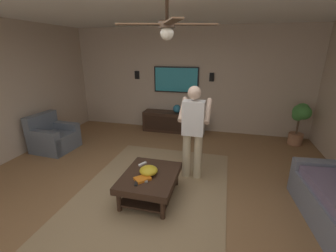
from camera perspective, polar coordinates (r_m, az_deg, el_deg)
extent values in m
plane|color=olive|center=(3.82, -4.26, -16.30)|extent=(7.70, 7.70, 0.00)
cube|color=#BCA893|center=(6.36, 4.99, 11.29)|extent=(0.10, 6.60, 2.77)
cube|color=#9E8460|center=(3.89, -3.45, -15.54)|extent=(3.12, 2.31, 0.01)
cube|color=slate|center=(4.33, 33.86, -10.77)|extent=(0.26, 0.85, 0.58)
cube|color=slate|center=(5.80, -26.39, -3.44)|extent=(0.84, 0.84, 0.40)
cube|color=slate|center=(5.90, -29.21, 0.70)|extent=(0.81, 0.23, 0.42)
cube|color=slate|center=(5.57, -28.74, -3.80)|extent=(0.21, 0.81, 0.56)
cube|color=slate|center=(5.99, -24.44, -1.67)|extent=(0.21, 0.81, 0.56)
cube|color=#332116|center=(3.54, -4.56, -12.67)|extent=(1.00, 0.80, 0.10)
cylinder|color=#332116|center=(3.92, 2.10, -12.72)|extent=(0.07, 0.07, 0.30)
cylinder|color=#332116|center=(4.08, -6.89, -11.47)|extent=(0.07, 0.07, 0.30)
cylinder|color=#332116|center=(3.25, -1.32, -20.20)|extent=(0.07, 0.07, 0.30)
cylinder|color=#332116|center=(3.44, -12.17, -18.11)|extent=(0.07, 0.07, 0.30)
cube|color=black|center=(3.68, -4.46, -16.00)|extent=(0.88, 0.68, 0.03)
cube|color=#332116|center=(6.34, 1.48, 1.05)|extent=(0.44, 1.70, 0.55)
cube|color=black|center=(6.13, 1.00, 0.43)|extent=(0.01, 1.56, 0.39)
cube|color=black|center=(6.32, 2.06, 11.52)|extent=(0.05, 1.23, 0.69)
cube|color=teal|center=(6.30, 2.01, 11.50)|extent=(0.01, 1.17, 0.63)
cylinder|color=#C6B793|center=(4.04, 7.47, -7.65)|extent=(0.14, 0.14, 0.82)
cylinder|color=#C6B793|center=(4.06, 4.66, -7.37)|extent=(0.14, 0.14, 0.82)
cube|color=white|center=(3.79, 6.42, 2.03)|extent=(0.22, 0.36, 0.58)
sphere|color=beige|center=(3.70, 6.65, 8.28)|extent=(0.22, 0.22, 0.22)
cylinder|color=beige|center=(3.92, 10.06, 3.75)|extent=(0.48, 0.10, 0.37)
cylinder|color=beige|center=(3.98, 3.74, 4.23)|extent=(0.48, 0.10, 0.37)
cube|color=white|center=(4.16, 7.24, 3.33)|extent=(0.04, 0.05, 0.16)
cylinder|color=#9E6B4C|center=(6.31, 29.26, -2.82)|extent=(0.33, 0.33, 0.28)
cylinder|color=brown|center=(6.20, 29.78, 0.31)|extent=(0.05, 0.05, 0.45)
sphere|color=#3D7F38|center=(6.04, 30.26, 3.09)|extent=(0.34, 0.34, 0.34)
sphere|color=#3D7F38|center=(6.04, 29.74, 2.28)|extent=(0.24, 0.24, 0.24)
sphere|color=#3D7F38|center=(6.19, 30.61, 3.49)|extent=(0.32, 0.32, 0.32)
sphere|color=#3D7F38|center=(6.02, 30.93, 2.88)|extent=(0.32, 0.32, 0.32)
ellipsoid|color=gold|center=(3.49, -4.88, -11.06)|extent=(0.27, 0.27, 0.12)
cube|color=white|center=(3.79, -6.40, -9.42)|extent=(0.15, 0.11, 0.02)
cube|color=black|center=(3.32, -7.89, -13.88)|extent=(0.16, 0.08, 0.02)
cube|color=slate|center=(3.37, -5.57, -13.20)|extent=(0.15, 0.10, 0.02)
cube|color=orange|center=(3.39, -6.39, -12.97)|extent=(0.27, 0.27, 0.04)
sphere|color=teal|center=(6.20, 2.27, 4.34)|extent=(0.22, 0.22, 0.22)
cube|color=black|center=(6.19, 10.91, 11.95)|extent=(0.06, 0.12, 0.22)
cube|color=black|center=(6.66, -7.77, 12.55)|extent=(0.06, 0.12, 0.22)
cylinder|color=#4C3828|center=(2.95, -0.27, 26.86)|extent=(0.04, 0.04, 0.28)
cylinder|color=#4C3828|center=(2.93, -0.27, 24.15)|extent=(0.20, 0.20, 0.08)
sphere|color=silver|center=(2.92, -0.26, 22.20)|extent=(0.16, 0.16, 0.16)
cube|color=brown|center=(3.25, 0.12, 23.61)|extent=(0.57, 0.23, 0.02)
cube|color=brown|center=(2.94, -7.11, 24.01)|extent=(0.28, 0.57, 0.02)
cube|color=brown|center=(2.62, 1.10, 24.81)|extent=(0.56, 0.34, 0.02)
cube|color=brown|center=(2.96, 6.54, 24.00)|extent=(0.27, 0.57, 0.02)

